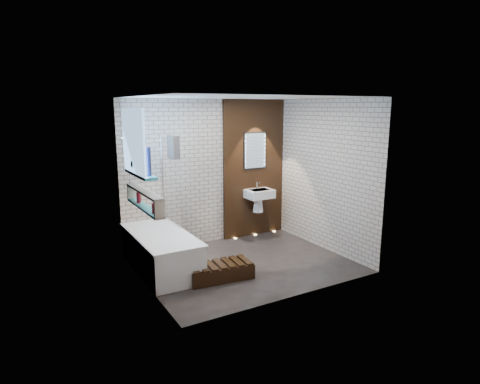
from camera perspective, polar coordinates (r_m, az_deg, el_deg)
ground at (r=6.63m, az=0.66°, el=-10.00°), size 3.20×3.20×0.00m
room_shell at (r=6.27m, az=0.68°, el=1.10°), size 3.24×3.20×2.60m
walnut_panel at (r=7.82m, az=1.94°, el=3.25°), size 1.30×0.06×2.60m
clerestory_window at (r=5.89m, az=-14.43°, el=5.94°), size 0.18×1.00×0.94m
display_niche at (r=5.82m, az=-13.17°, el=-1.06°), size 0.14×1.30×0.26m
bathtub at (r=6.44m, az=-10.96°, el=-8.15°), size 0.79×1.74×0.70m
bath_screen at (r=6.70m, az=-9.66°, el=1.45°), size 0.01×0.78×1.40m
towel at (r=6.45m, az=-9.27°, el=6.19°), size 0.11×0.28×0.36m
shower_head at (r=6.53m, az=-13.63°, el=7.40°), size 0.18×0.18×0.02m
washbasin at (r=7.75m, az=2.68°, el=-0.68°), size 0.50×0.36×0.58m
led_mirror at (r=7.75m, az=2.10°, el=5.77°), size 0.50×0.02×0.70m
walnut_step at (r=6.08m, az=-2.84°, el=-11.03°), size 0.98×0.51×0.21m
niche_bottles at (r=5.80m, az=-13.08°, el=-1.38°), size 0.06×0.76×0.15m
sill_vases at (r=5.94m, az=-13.69°, el=3.89°), size 0.23×0.58×0.39m
floor_uplights at (r=8.06m, az=2.14°, el=-5.96°), size 0.96×0.06×0.01m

